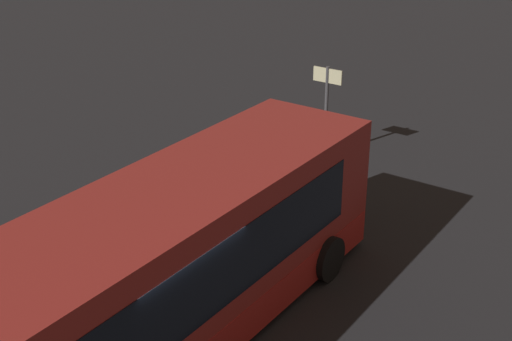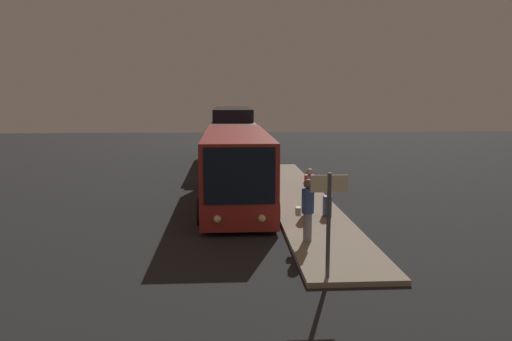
# 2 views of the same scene
# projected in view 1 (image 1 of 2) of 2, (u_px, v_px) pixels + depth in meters

# --- Properties ---
(platform) EXTENTS (20.00, 2.45, 0.14)m
(platform) POSITION_uv_depth(u_px,v_px,m) (41.00, 307.00, 13.58)
(platform) COLOR gray
(platform) RESTS_ON ground
(bus_lead) EXTENTS (10.33, 2.81, 2.94)m
(bus_lead) POSITION_uv_depth(u_px,v_px,m) (162.00, 275.00, 12.05)
(bus_lead) COLOR maroon
(bus_lead) RESTS_ON ground
(passenger_boarding) EXTENTS (0.61, 0.45, 1.64)m
(passenger_boarding) POSITION_uv_depth(u_px,v_px,m) (149.00, 203.00, 15.46)
(passenger_boarding) COLOR #6B604C
(passenger_boarding) RESTS_ON platform
(passenger_waiting) EXTENTS (0.39, 0.56, 1.86)m
(passenger_waiting) POSITION_uv_depth(u_px,v_px,m) (267.00, 151.00, 17.74)
(passenger_waiting) COLOR gray
(passenger_waiting) RESTS_ON platform
(suitcase) EXTENTS (0.34, 0.26, 0.97)m
(suitcase) POSITION_uv_depth(u_px,v_px,m) (151.00, 207.00, 16.40)
(suitcase) COLOR #334C7F
(suitcase) RESTS_ON platform
(sign_post) EXTENTS (0.10, 0.88, 2.49)m
(sign_post) POSITION_uv_depth(u_px,v_px,m) (327.00, 98.00, 19.71)
(sign_post) COLOR #4C4C51
(sign_post) RESTS_ON platform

